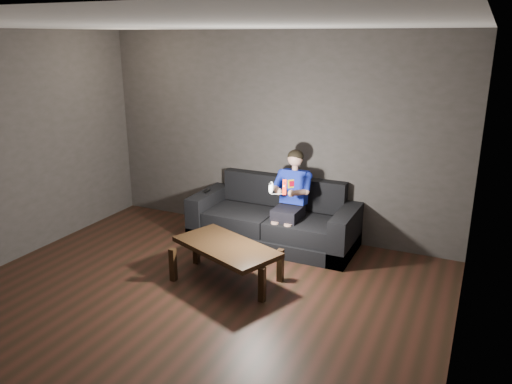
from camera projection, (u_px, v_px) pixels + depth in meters
The scene contains 10 objects.
floor at pixel (175, 316), 4.88m from camera, with size 5.00×5.00×0.00m, color black.
back_wall at pixel (276, 135), 6.63m from camera, with size 5.00×0.04×2.70m, color #373430.
right_wall at pixel (467, 227), 3.46m from camera, with size 0.04×5.00×2.70m, color #373430.
ceiling at pixel (159, 25), 4.07m from camera, with size 5.00×5.00×0.02m, color white.
sofa at pixel (275, 222), 6.56m from camera, with size 2.15×0.93×0.83m.
child at pixel (291, 193), 6.28m from camera, with size 0.49×0.60×1.19m.
wii_remote_red at pixel (285, 187), 5.78m from camera, with size 0.06×0.08×0.18m.
nunchuk_white at pixel (271, 188), 5.86m from camera, with size 0.07×0.10×0.16m.
wii_remote_black at pixel (207, 191), 6.78m from camera, with size 0.06×0.14×0.03m.
coffee_table at pixel (226, 250), 5.47m from camera, with size 1.33×1.00×0.43m.
Camera 1 is at (2.54, -3.55, 2.62)m, focal length 35.00 mm.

